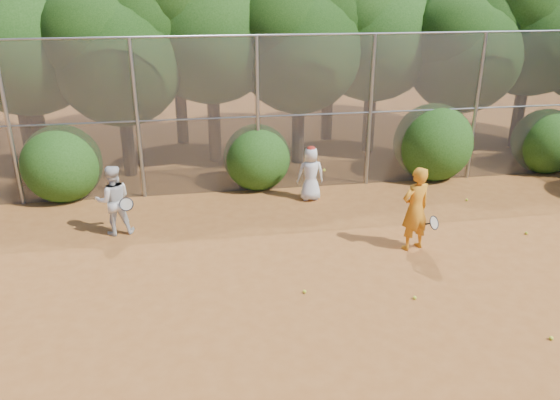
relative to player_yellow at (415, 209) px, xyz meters
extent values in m
plane|color=#935221|center=(-1.74, -2.06, -0.90)|extent=(80.00, 80.00, 0.00)
cylinder|color=gray|center=(-8.74, 3.94, 1.10)|extent=(0.09, 0.09, 4.00)
cylinder|color=gray|center=(-5.74, 3.94, 1.10)|extent=(0.09, 0.09, 4.00)
cylinder|color=gray|center=(-2.74, 3.94, 1.10)|extent=(0.09, 0.09, 4.00)
cylinder|color=gray|center=(0.26, 3.94, 1.10)|extent=(0.09, 0.09, 4.00)
cylinder|color=gray|center=(3.26, 3.94, 1.10)|extent=(0.09, 0.09, 4.00)
cylinder|color=gray|center=(-1.74, 3.94, 3.10)|extent=(20.00, 0.05, 0.05)
cylinder|color=gray|center=(-1.74, 3.94, 1.10)|extent=(20.00, 0.04, 0.04)
cube|color=slate|center=(-1.74, 3.94, 1.10)|extent=(20.00, 0.02, 4.00)
cylinder|color=black|center=(-8.74, 6.44, 0.36)|extent=(0.38, 0.38, 2.52)
sphere|color=#1B4210|center=(-8.74, 6.44, 2.83)|extent=(4.03, 4.03, 4.03)
sphere|color=#1B4210|center=(-7.93, 6.85, 3.84)|extent=(3.23, 3.23, 3.23)
cylinder|color=black|center=(-6.24, 5.74, 0.19)|extent=(0.36, 0.36, 2.17)
sphere|color=black|center=(-6.24, 5.74, 2.31)|extent=(3.47, 3.47, 3.47)
sphere|color=black|center=(-5.55, 6.09, 3.18)|extent=(2.78, 2.78, 2.78)
sphere|color=black|center=(-6.85, 5.48, 3.01)|extent=(2.60, 2.60, 2.60)
cylinder|color=black|center=(-3.74, 6.74, 0.43)|extent=(0.39, 0.39, 2.66)
sphere|color=#1B4210|center=(-3.74, 6.74, 3.04)|extent=(4.26, 4.26, 4.26)
cylinder|color=black|center=(-1.24, 6.14, 0.24)|extent=(0.37, 0.37, 2.27)
sphere|color=black|center=(-1.24, 6.14, 2.47)|extent=(3.64, 3.64, 3.64)
sphere|color=black|center=(-0.51, 6.51, 3.38)|extent=(2.91, 2.91, 2.91)
sphere|color=black|center=(-1.88, 5.87, 3.20)|extent=(2.73, 2.73, 2.73)
cylinder|color=black|center=(1.26, 6.94, 0.33)|extent=(0.38, 0.38, 2.45)
sphere|color=#1B4210|center=(1.26, 6.94, 2.73)|extent=(3.92, 3.92, 3.92)
sphere|color=#1B4210|center=(2.04, 7.34, 3.71)|extent=(3.14, 3.14, 3.14)
sphere|color=#1B4210|center=(0.57, 6.65, 3.51)|extent=(2.94, 2.94, 2.94)
cylinder|color=black|center=(3.76, 5.94, 0.15)|extent=(0.36, 0.36, 2.10)
sphere|color=black|center=(3.76, 5.94, 2.21)|extent=(3.36, 3.36, 3.36)
sphere|color=black|center=(4.43, 6.28, 3.05)|extent=(2.69, 2.69, 2.69)
sphere|color=black|center=(3.17, 5.69, 2.88)|extent=(2.52, 2.52, 2.52)
cylinder|color=black|center=(6.26, 6.54, 0.40)|extent=(0.39, 0.39, 2.59)
sphere|color=#1B4210|center=(6.26, 6.54, 2.94)|extent=(4.14, 4.14, 4.14)
sphere|color=#1B4210|center=(5.53, 6.23, 3.76)|extent=(3.11, 3.11, 3.11)
cylinder|color=black|center=(-9.74, 8.74, 0.41)|extent=(0.39, 0.39, 2.62)
sphere|color=#1B4210|center=(-9.74, 8.74, 2.99)|extent=(4.20, 4.20, 4.20)
cylinder|color=black|center=(-4.74, 8.94, 0.50)|extent=(0.40, 0.40, 2.80)
sphere|color=#1B4210|center=(-4.74, 8.94, 3.25)|extent=(4.48, 4.48, 4.48)
cylinder|color=black|center=(0.26, 8.54, 0.36)|extent=(0.38, 0.38, 2.52)
sphere|color=#1B4210|center=(0.26, 8.54, 2.83)|extent=(4.03, 4.03, 4.03)
sphere|color=#1B4210|center=(-0.45, 8.24, 3.64)|extent=(3.02, 3.02, 3.02)
cylinder|color=black|center=(4.76, 9.14, 0.47)|extent=(0.40, 0.40, 2.73)
sphere|color=#1B4210|center=(4.76, 9.14, 3.14)|extent=(4.37, 4.37, 4.37)
sphere|color=#1B4210|center=(-7.74, 4.24, 0.10)|extent=(2.00, 2.00, 2.00)
sphere|color=#1B4210|center=(-2.74, 4.24, 0.00)|extent=(1.80, 1.80, 1.80)
sphere|color=#1B4210|center=(2.26, 4.24, 0.20)|extent=(2.20, 2.20, 2.20)
sphere|color=#1B4210|center=(5.76, 4.24, 0.05)|extent=(1.90, 1.90, 1.90)
imported|color=orange|center=(0.00, 0.00, 0.00)|extent=(0.75, 0.60, 1.80)
torus|color=black|center=(0.35, -0.20, -0.25)|extent=(0.34, 0.30, 0.28)
cylinder|color=black|center=(0.23, -0.04, -0.34)|extent=(0.18, 0.23, 0.15)
imported|color=silver|center=(-1.53, 3.03, -0.20)|extent=(0.68, 0.45, 1.40)
ellipsoid|color=red|center=(-1.53, 3.03, 0.46)|extent=(0.22, 0.22, 0.13)
sphere|color=#C4D126|center=(-1.23, 2.83, -0.05)|extent=(0.07, 0.07, 0.07)
imported|color=silver|center=(-6.20, 1.77, -0.11)|extent=(0.85, 0.71, 1.58)
torus|color=black|center=(-5.90, 1.47, -0.10)|extent=(0.31, 0.18, 0.28)
cylinder|color=black|center=(-5.92, 1.67, -0.20)|extent=(0.05, 0.26, 0.16)
sphere|color=#C4D126|center=(-0.71, -1.90, -0.86)|extent=(0.07, 0.07, 0.07)
sphere|color=#C4D126|center=(2.77, 0.21, -0.86)|extent=(0.07, 0.07, 0.07)
sphere|color=#C4D126|center=(0.96, -3.36, -0.86)|extent=(0.07, 0.07, 0.07)
sphere|color=#C4D126|center=(-2.59, -1.38, -0.86)|extent=(0.07, 0.07, 0.07)
sphere|color=#C4D126|center=(2.40, 2.26, -0.86)|extent=(0.07, 0.07, 0.07)
camera|label=1|loc=(-4.42, -9.69, 4.38)|focal=35.00mm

